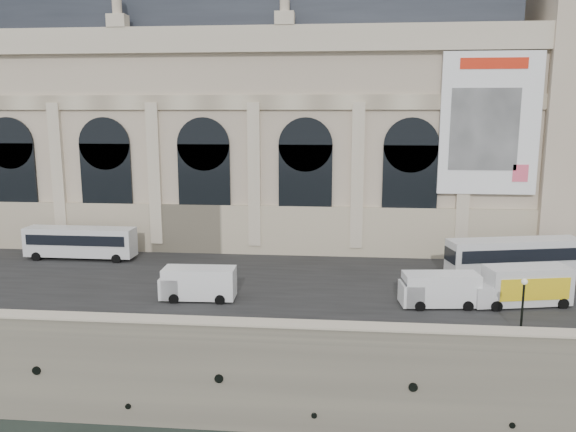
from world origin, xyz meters
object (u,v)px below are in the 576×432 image
at_px(box_truck, 521,286).
at_px(lamp_right, 522,308).
at_px(bus_left, 80,242).
at_px(van_c, 436,290).
at_px(bus_right, 514,257).
at_px(van_b, 195,284).

distance_m(box_truck, lamp_right, 6.52).
height_order(bus_left, van_c, bus_left).
bearing_deg(box_truck, lamp_right, -106.70).
distance_m(bus_right, box_truck, 7.23).
height_order(bus_right, van_b, bus_right).
xyz_separation_m(van_c, lamp_right, (4.44, -5.37, 0.65)).
height_order(bus_right, van_c, bus_right).
distance_m(bus_right, van_b, 27.03).
height_order(bus_left, bus_right, bus_right).
xyz_separation_m(van_c, box_truck, (6.31, 0.86, 0.20)).
distance_m(van_b, lamp_right, 22.99).
height_order(van_c, box_truck, box_truck).
xyz_separation_m(van_b, van_c, (17.94, 0.16, -0.00)).
relative_size(van_c, lamp_right, 1.50).
distance_m(bus_left, lamp_right, 39.75).
bearing_deg(box_truck, van_b, -177.60).
bearing_deg(van_c, lamp_right, -50.39).
xyz_separation_m(bus_right, box_truck, (-1.54, -7.05, -0.45)).
height_order(van_b, lamp_right, lamp_right).
height_order(van_c, lamp_right, lamp_right).
height_order(bus_left, lamp_right, lamp_right).
xyz_separation_m(bus_left, lamp_right, (36.45, -15.86, 0.16)).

